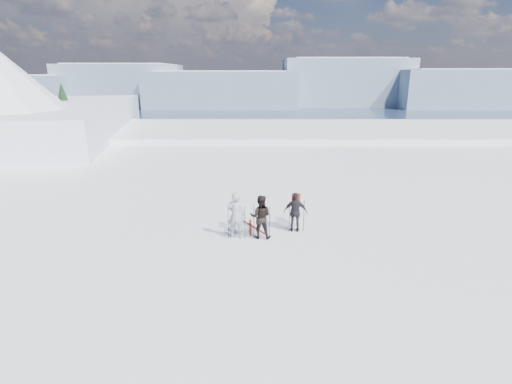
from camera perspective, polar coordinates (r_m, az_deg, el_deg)
lake_basin at (r=43.95m, az=2.80°, el=0.11°), size 820.00×820.00×71.62m
far_mountain_range at (r=468.15m, az=4.15°, el=14.91°), size 770.00×110.00×53.00m
near_ridge at (r=49.07m, az=-29.89°, el=3.28°), size 31.37×35.68×25.62m
skier_grey at (r=14.80m, az=-2.88°, el=-3.35°), size 0.71×0.52×1.78m
skier_dark at (r=14.82m, az=0.65°, el=-3.55°), size 0.88×0.72×1.66m
skier_pack at (r=15.51m, az=5.67°, el=-2.89°), size 0.96×0.49×1.57m
backpack at (r=15.44m, az=5.81°, el=1.03°), size 0.35×0.23×0.49m
ski_poles at (r=15.00m, az=1.42°, el=-4.13°), size 2.90×0.78×1.33m
skis_loose at (r=16.05m, az=-0.54°, el=-5.05°), size 0.97×1.70×0.03m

